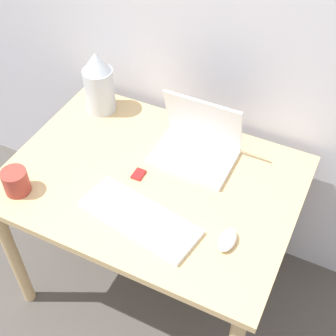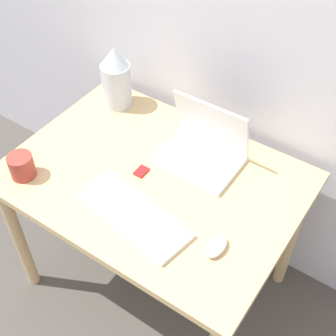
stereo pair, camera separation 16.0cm
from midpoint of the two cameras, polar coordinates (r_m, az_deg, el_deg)
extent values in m
cube|color=tan|center=(1.72, -4.73, -1.74)|extent=(1.06, 0.77, 0.03)
cylinder|color=tan|center=(2.07, -20.52, -10.06)|extent=(0.05, 0.05, 0.68)
cylinder|color=tan|center=(2.36, -10.38, 1.47)|extent=(0.05, 0.05, 0.68)
cylinder|color=tan|center=(2.08, 11.98, -6.57)|extent=(0.05, 0.05, 0.68)
cube|color=white|center=(1.77, 0.52, 1.20)|extent=(0.30, 0.23, 0.02)
cube|color=silver|center=(1.75, 0.36, 1.24)|extent=(0.25, 0.13, 0.00)
cube|color=white|center=(1.74, 1.69, 5.65)|extent=(0.30, 0.07, 0.22)
cube|color=#0F1938|center=(1.75, 1.84, 5.92)|extent=(0.26, 0.05, 0.19)
cube|color=white|center=(1.58, -6.42, -6.24)|extent=(0.44, 0.23, 0.02)
cube|color=silver|center=(1.57, -6.45, -6.01)|extent=(0.40, 0.19, 0.00)
ellipsoid|color=white|center=(1.51, 4.23, -8.92)|extent=(0.05, 0.10, 0.03)
cylinder|color=silver|center=(1.98, -10.67, 9.20)|extent=(0.12, 0.12, 0.19)
cone|color=silver|center=(1.90, -11.22, 12.48)|extent=(0.12, 0.12, 0.08)
cube|color=red|center=(1.72, -6.28, -0.91)|extent=(0.04, 0.05, 0.01)
cylinder|color=#9E382D|center=(1.74, -20.60, -1.69)|extent=(0.09, 0.09, 0.09)
camera|label=1|loc=(0.08, -92.87, -2.92)|focal=50.00mm
camera|label=2|loc=(0.08, 87.13, 2.92)|focal=50.00mm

